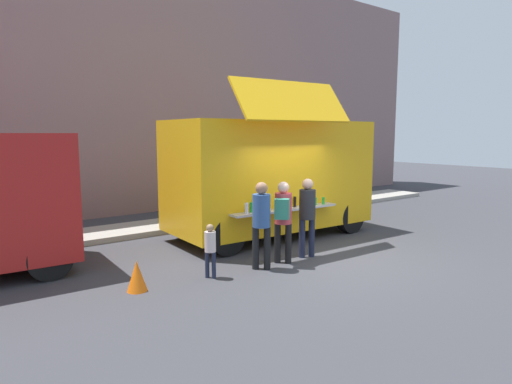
% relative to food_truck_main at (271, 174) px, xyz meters
% --- Properties ---
extents(ground_plane, '(60.00, 60.00, 0.00)m').
position_rel_food_truck_main_xyz_m(ground_plane, '(-0.51, -2.51, -1.68)').
color(ground_plane, '#38383D').
extents(curb_strip, '(28.00, 1.60, 0.15)m').
position_rel_food_truck_main_xyz_m(curb_strip, '(-4.00, 2.62, -1.60)').
color(curb_strip, '#9E998E').
rests_on(curb_strip, ground).
extents(building_behind, '(32.00, 2.40, 8.96)m').
position_rel_food_truck_main_xyz_m(building_behind, '(-3.00, 6.52, 2.80)').
color(building_behind, slate).
rests_on(building_behind, ground).
extents(food_truck_main, '(5.54, 3.24, 3.99)m').
position_rel_food_truck_main_xyz_m(food_truck_main, '(0.00, 0.00, 0.00)').
color(food_truck_main, '#F1AE14').
rests_on(food_truck_main, ground).
extents(traffic_cone_orange, '(0.36, 0.36, 0.55)m').
position_rel_food_truck_main_xyz_m(traffic_cone_orange, '(-4.60, -1.87, -1.40)').
color(traffic_cone_orange, orange).
rests_on(traffic_cone_orange, ground).
extents(trash_bin, '(0.60, 0.60, 0.94)m').
position_rel_food_truck_main_xyz_m(trash_bin, '(3.61, 2.32, -1.21)').
color(trash_bin, '#2E6137').
rests_on(trash_bin, ground).
extents(customer_front_ordering, '(0.36, 0.36, 1.78)m').
position_rel_food_truck_main_xyz_m(customer_front_ordering, '(-0.70, -2.12, -0.62)').
color(customer_front_ordering, '#1E233A').
rests_on(customer_front_ordering, ground).
extents(customer_mid_with_backpack, '(0.55, 0.54, 1.76)m').
position_rel_food_truck_main_xyz_m(customer_mid_with_backpack, '(-1.46, -2.17, -0.60)').
color(customer_mid_with_backpack, black).
rests_on(customer_mid_with_backpack, ground).
extents(customer_rear_waiting, '(0.37, 0.37, 1.80)m').
position_rel_food_truck_main_xyz_m(customer_rear_waiting, '(-2.07, -2.21, -0.60)').
color(customer_rear_waiting, black).
rests_on(customer_rear_waiting, ground).
extents(child_near_queue, '(0.22, 0.22, 1.06)m').
position_rel_food_truck_main_xyz_m(child_near_queue, '(-3.19, -2.05, -1.04)').
color(child_near_queue, '#1E243A').
rests_on(child_near_queue, ground).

